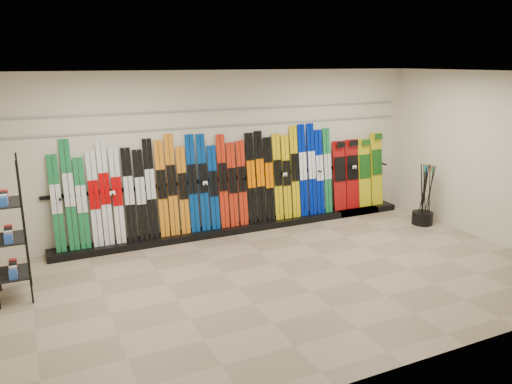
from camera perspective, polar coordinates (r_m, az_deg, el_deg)
name	(u,v)px	position (r m, az deg, el deg)	size (l,w,h in m)	color
floor	(291,277)	(7.65, 4.03, -9.65)	(8.00, 8.00, 0.00)	gray
back_wall	(227,152)	(9.37, -3.31, 4.56)	(8.00, 8.00, 0.00)	beige
right_wall	(491,158)	(9.74, 25.24, 3.56)	(5.00, 5.00, 0.00)	beige
ceiling	(295,73)	(6.97, 4.49, 13.44)	(8.00, 8.00, 0.00)	silver
ski_rack_base	(243,227)	(9.62, -1.44, -4.02)	(8.00, 0.40, 0.12)	black
skis	(210,184)	(9.19, -5.33, 0.91)	(5.37, 0.27, 1.83)	#156C36
snowboards	(358,173)	(10.80, 11.62, 2.15)	(1.24, 0.24, 1.55)	#990C0C
accessory_rack	(8,230)	(7.44, -26.49, -3.88)	(0.40, 0.60, 1.95)	black
pole_bin	(422,218)	(10.48, 18.47, -2.83)	(0.41, 0.41, 0.25)	black
ski_poles	(425,194)	(10.37, 18.74, -0.25)	(0.31, 0.35, 1.18)	black
slatwall_rail_0	(227,126)	(9.28, -3.31, 7.58)	(7.60, 0.02, 0.03)	gray
slatwall_rail_1	(227,109)	(9.24, -3.34, 9.42)	(7.60, 0.02, 0.03)	gray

